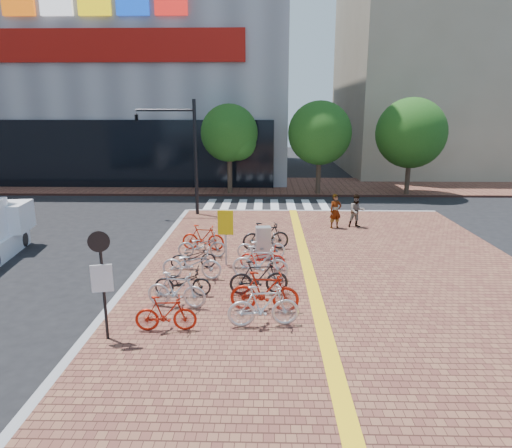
{
  "coord_description": "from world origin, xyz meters",
  "views": [
    {
      "loc": [
        0.51,
        -13.27,
        5.63
      ],
      "look_at": [
        0.1,
        4.12,
        1.3
      ],
      "focal_mm": 32.0,
      "sensor_mm": 36.0,
      "label": 1
    }
  ],
  "objects_px": {
    "yellow_sign": "(225,227)",
    "bike_10": "(260,263)",
    "notice_sign": "(102,272)",
    "traffic_light_pole": "(168,136)",
    "bike_8": "(265,292)",
    "utility_box": "(263,242)",
    "bike_1": "(176,290)",
    "bike_9": "(259,277)",
    "bike_3": "(192,263)",
    "bike_11": "(263,257)",
    "pedestrian_a": "(335,211)",
    "pedestrian_b": "(357,211)",
    "bike_5": "(202,245)",
    "bike_13": "(266,236)",
    "bike_4": "(193,257)",
    "bike_7": "(263,306)",
    "bike_12": "(261,247)",
    "bike_0": "(166,313)",
    "bike_6": "(203,237)",
    "bike_2": "(183,282)"
  },
  "relations": [
    {
      "from": "bike_3",
      "to": "pedestrian_b",
      "type": "bearing_deg",
      "value": -39.83
    },
    {
      "from": "bike_7",
      "to": "bike_12",
      "type": "height_order",
      "value": "bike_7"
    },
    {
      "from": "bike_6",
      "to": "notice_sign",
      "type": "xyz_separation_m",
      "value": [
        -1.36,
        -7.47,
        1.23
      ]
    },
    {
      "from": "bike_9",
      "to": "pedestrian_a",
      "type": "xyz_separation_m",
      "value": [
        3.51,
        8.24,
        0.28
      ]
    },
    {
      "from": "bike_3",
      "to": "bike_5",
      "type": "bearing_deg",
      "value": 3.38
    },
    {
      "from": "bike_11",
      "to": "bike_12",
      "type": "bearing_deg",
      "value": 12.14
    },
    {
      "from": "bike_0",
      "to": "bike_1",
      "type": "height_order",
      "value": "bike_1"
    },
    {
      "from": "bike_12",
      "to": "utility_box",
      "type": "bearing_deg",
      "value": -38.05
    },
    {
      "from": "bike_7",
      "to": "bike_4",
      "type": "bearing_deg",
      "value": 22.52
    },
    {
      "from": "bike_13",
      "to": "bike_6",
      "type": "bearing_deg",
      "value": 80.51
    },
    {
      "from": "bike_1",
      "to": "bike_9",
      "type": "distance_m",
      "value": 2.54
    },
    {
      "from": "utility_box",
      "to": "traffic_light_pole",
      "type": "height_order",
      "value": "traffic_light_pole"
    },
    {
      "from": "traffic_light_pole",
      "to": "bike_5",
      "type": "bearing_deg",
      "value": -70.28
    },
    {
      "from": "bike_13",
      "to": "utility_box",
      "type": "height_order",
      "value": "utility_box"
    },
    {
      "from": "bike_3",
      "to": "bike_12",
      "type": "relative_size",
      "value": 1.1
    },
    {
      "from": "bike_3",
      "to": "utility_box",
      "type": "height_order",
      "value": "utility_box"
    },
    {
      "from": "bike_4",
      "to": "bike_12",
      "type": "height_order",
      "value": "bike_12"
    },
    {
      "from": "bike_5",
      "to": "bike_10",
      "type": "height_order",
      "value": "bike_10"
    },
    {
      "from": "bike_9",
      "to": "bike_10",
      "type": "relative_size",
      "value": 0.95
    },
    {
      "from": "notice_sign",
      "to": "traffic_light_pole",
      "type": "bearing_deg",
      "value": 95.12
    },
    {
      "from": "pedestrian_b",
      "to": "traffic_light_pole",
      "type": "distance_m",
      "value": 10.45
    },
    {
      "from": "bike_10",
      "to": "bike_2",
      "type": "bearing_deg",
      "value": 130.94
    },
    {
      "from": "bike_3",
      "to": "bike_9",
      "type": "distance_m",
      "value": 2.61
    },
    {
      "from": "bike_13",
      "to": "utility_box",
      "type": "relative_size",
      "value": 1.55
    },
    {
      "from": "bike_8",
      "to": "pedestrian_b",
      "type": "height_order",
      "value": "pedestrian_b"
    },
    {
      "from": "utility_box",
      "to": "notice_sign",
      "type": "distance_m",
      "value": 7.6
    },
    {
      "from": "bike_3",
      "to": "bike_4",
      "type": "height_order",
      "value": "bike_3"
    },
    {
      "from": "bike_8",
      "to": "bike_6",
      "type": "bearing_deg",
      "value": 27.7
    },
    {
      "from": "bike_8",
      "to": "utility_box",
      "type": "distance_m",
      "value": 4.78
    },
    {
      "from": "bike_3",
      "to": "bike_11",
      "type": "height_order",
      "value": "bike_3"
    },
    {
      "from": "bike_0",
      "to": "bike_3",
      "type": "relative_size",
      "value": 0.78
    },
    {
      "from": "pedestrian_b",
      "to": "yellow_sign",
      "type": "height_order",
      "value": "yellow_sign"
    },
    {
      "from": "bike_6",
      "to": "bike_13",
      "type": "relative_size",
      "value": 0.91
    },
    {
      "from": "bike_1",
      "to": "bike_9",
      "type": "bearing_deg",
      "value": -58.01
    },
    {
      "from": "bike_0",
      "to": "bike_10",
      "type": "height_order",
      "value": "bike_10"
    },
    {
      "from": "bike_8",
      "to": "pedestrian_b",
      "type": "distance_m",
      "value": 10.61
    },
    {
      "from": "bike_4",
      "to": "yellow_sign",
      "type": "height_order",
      "value": "yellow_sign"
    },
    {
      "from": "bike_13",
      "to": "bike_4",
      "type": "bearing_deg",
      "value": 120.75
    },
    {
      "from": "bike_13",
      "to": "yellow_sign",
      "type": "height_order",
      "value": "yellow_sign"
    },
    {
      "from": "bike_5",
      "to": "pedestrian_a",
      "type": "relative_size",
      "value": 1.11
    },
    {
      "from": "bike_13",
      "to": "traffic_light_pole",
      "type": "relative_size",
      "value": 0.31
    },
    {
      "from": "bike_1",
      "to": "bike_3",
      "type": "xyz_separation_m",
      "value": [
        0.07,
        2.3,
        0.0
      ]
    },
    {
      "from": "bike_5",
      "to": "bike_11",
      "type": "relative_size",
      "value": 1.13
    },
    {
      "from": "yellow_sign",
      "to": "traffic_light_pole",
      "type": "relative_size",
      "value": 0.34
    },
    {
      "from": "notice_sign",
      "to": "bike_2",
      "type": "bearing_deg",
      "value": 63.03
    },
    {
      "from": "bike_8",
      "to": "utility_box",
      "type": "bearing_deg",
      "value": 5.03
    },
    {
      "from": "bike_9",
      "to": "bike_11",
      "type": "xyz_separation_m",
      "value": [
        0.09,
        2.3,
        -0.11
      ]
    },
    {
      "from": "yellow_sign",
      "to": "bike_10",
      "type": "bearing_deg",
      "value": -47.15
    },
    {
      "from": "bike_5",
      "to": "bike_9",
      "type": "bearing_deg",
      "value": -152.83
    },
    {
      "from": "notice_sign",
      "to": "bike_6",
      "type": "bearing_deg",
      "value": 79.65
    }
  ]
}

